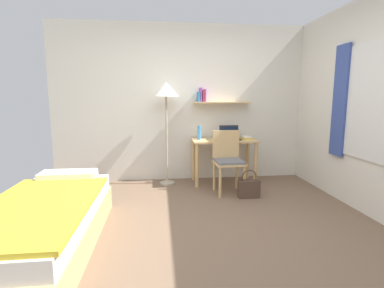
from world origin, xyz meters
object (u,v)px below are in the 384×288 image
Objects in this scene: desk at (224,148)px; desk_chair at (228,159)px; laptop at (230,136)px; handbag at (249,188)px; standing_lamp at (166,95)px; book_stack at (246,138)px; water_bottle at (199,133)px; bed at (44,224)px.

desk is 1.14× the size of desk_chair.
desk_chair reaches higher than desk.
desk_chair is at bearing -105.92° from laptop.
laptop reaches higher than handbag.
desk is 0.22m from laptop.
desk_chair is 2.80× the size of laptop.
book_stack is (1.31, -0.00, -0.70)m from standing_lamp.
laptop is 1.59× the size of book_stack.
handbag is at bearing -83.49° from laptop.
water_bottle is at bearing 1.32° from standing_lamp.
desk is 4.50× the size of water_bottle.
water_bottle is 1.23m from handbag.
book_stack is (0.37, 0.02, 0.16)m from desk.
standing_lamp is at bearing 150.64° from desk_chair.
bed reaches higher than handbag.
desk reaches higher than handbag.
standing_lamp is 5.02× the size of laptop.
book_stack is at bearing 77.07° from handbag.
desk is (2.13, 1.92, 0.34)m from bed.
bed is 2.58m from handbag.
standing_lamp is 4.04× the size of handbag.
handbag is at bearing -53.74° from water_bottle.
standing_lamp reaches higher than bed.
desk_chair is 1.39m from standing_lamp.
desk is at bearing -1.43° from standing_lamp.
handbag is (1.13, -0.80, -1.31)m from standing_lamp.
water_bottle reaches higher than laptop.
water_bottle is at bearing 125.15° from desk_chair.
water_bottle is (-0.36, 0.51, 0.33)m from desk_chair.
book_stack is 0.51× the size of handbag.
bed is 9.88× the size of book_stack.
desk_chair is 0.53m from handbag.
bed is 3.20m from book_stack.
bed is 2.67m from water_bottle.
laptop is at bearing 178.98° from book_stack.
desk_chair is at bearing -29.36° from standing_lamp.
book_stack is at bearing 3.15° from desk.
laptop is (2.22, 1.94, 0.54)m from bed.
desk is 0.48m from water_bottle.
desk is at bearing -165.57° from laptop.
laptop reaches higher than bed.
standing_lamp is (-0.89, 0.50, 0.94)m from desk_chair.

